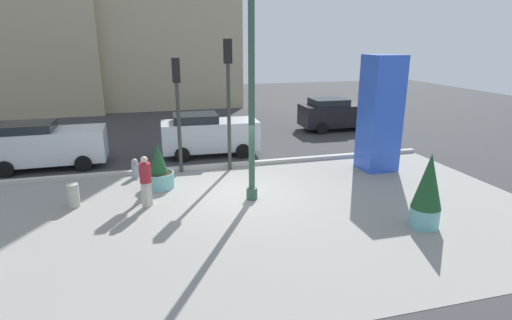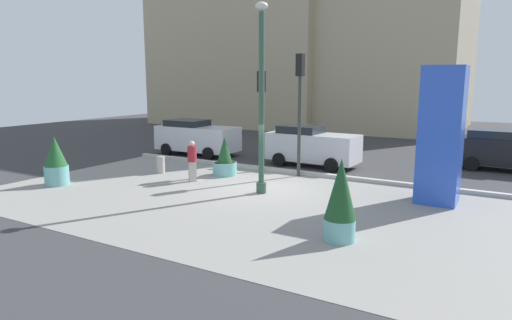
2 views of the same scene
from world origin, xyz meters
name	(u,v)px [view 2 (image 2 of 2)]	position (x,y,z in m)	size (l,w,h in m)	color
ground_plane	(305,171)	(0.00, 4.00, 0.00)	(60.00, 60.00, 0.00)	#38383A
plaza_pavement	(232,201)	(0.00, -2.00, 0.00)	(18.00, 10.00, 0.02)	gray
curb_strip	(297,172)	(0.00, 3.12, 0.08)	(18.00, 0.24, 0.16)	#B7B2A8
lamp_post	(261,103)	(0.31, -0.56, 3.24)	(0.44, 0.44, 6.64)	#335642
art_pillar_blue	(441,136)	(5.99, 1.34, 2.25)	(1.29, 1.29, 4.51)	blue
potted_plant_near_right	(225,161)	(-2.58, 1.35, 0.63)	(1.04, 1.04, 1.64)	#6BB2B2
potted_plant_near_left	(340,200)	(4.46, -3.80, 1.07)	(0.81, 0.81, 2.15)	#6BB2B2
potted_plant_mid_plaza	(56,162)	(-7.21, -3.45, 0.92)	(0.91, 0.91, 1.91)	#6BB2B2
fire_hydrant	(226,160)	(-3.42, 2.70, 0.37)	(0.36, 0.26, 0.75)	#99999E
concrete_bollard	(161,165)	(-5.24, 0.29, 0.38)	(0.36, 0.36, 0.75)	#B2ADA3
traffic_light_corner	(262,104)	(-1.68, 2.95, 2.98)	(0.28, 0.42, 4.41)	#333833
traffic_light_far_side	(300,95)	(0.25, 2.76, 3.41)	(0.28, 0.42, 5.09)	#333833
car_far_lane	(312,146)	(-0.21, 5.17, 0.97)	(4.33, 2.07, 1.90)	silver
car_curb_west	(507,150)	(7.78, 8.58, 0.93)	(4.46, 2.14, 1.82)	black
car_curb_east	(197,137)	(-6.90, 5.01, 0.96)	(4.51, 2.15, 1.88)	silver
pedestrian_by_curb	(192,159)	(-3.02, -0.30, 0.92)	(0.50, 0.50, 1.65)	#B2AD9E
highrise_across_street	(365,13)	(-3.83, 24.21, 9.47)	(16.30, 13.27, 18.94)	tan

